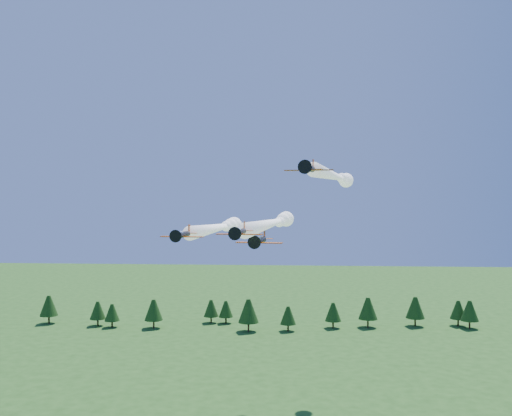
# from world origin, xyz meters

# --- Properties ---
(plane_lead) EXTENTS (11.07, 59.91, 3.70)m
(plane_lead) POSITION_xyz_m (2.83, 24.61, 40.74)
(plane_lead) COLOR black
(plane_lead) RESTS_ON ground
(plane_left) EXTENTS (9.82, 43.92, 3.70)m
(plane_left) POSITION_xyz_m (-8.50, 25.97, 39.70)
(plane_left) COLOR black
(plane_left) RESTS_ON ground
(plane_right) EXTENTS (16.52, 61.63, 3.70)m
(plane_right) POSITION_xyz_m (16.20, 32.63, 50.59)
(plane_right) COLOR black
(plane_right) RESTS_ON ground
(plane_slot) EXTENTS (8.31, 9.07, 2.90)m
(plane_slot) POSITION_xyz_m (1.34, 6.80, 38.39)
(plane_slot) COLOR black
(plane_slot) RESTS_ON ground
(treeline) EXTENTS (177.22, 20.44, 11.10)m
(treeline) POSITION_xyz_m (5.99, 109.34, 6.21)
(treeline) COLOR #382314
(treeline) RESTS_ON ground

